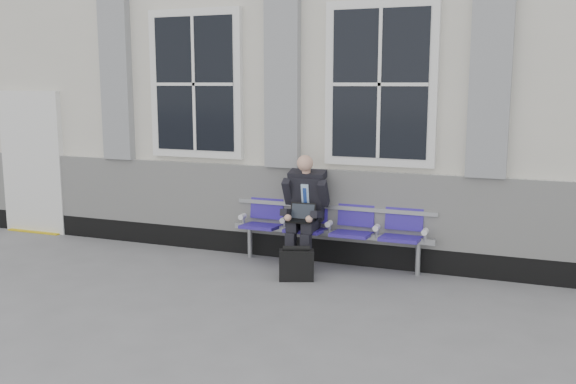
% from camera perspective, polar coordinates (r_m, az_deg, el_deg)
% --- Properties ---
extents(ground, '(70.00, 70.00, 0.00)m').
position_cam_1_polar(ground, '(6.89, 2.06, -9.56)').
color(ground, slate).
rests_on(ground, ground).
extents(station_building, '(14.40, 4.40, 4.49)m').
position_cam_1_polar(station_building, '(9.85, 8.84, 9.30)').
color(station_building, beige).
rests_on(station_building, ground).
extents(bench, '(2.60, 0.47, 0.91)m').
position_cam_1_polar(bench, '(8.01, 3.81, -2.71)').
color(bench, '#9EA0A3').
rests_on(bench, ground).
extents(businessman, '(0.57, 0.76, 1.40)m').
position_cam_1_polar(businessman, '(7.94, 1.51, -1.28)').
color(businessman, black).
rests_on(businessman, ground).
extents(briefcase, '(0.43, 0.30, 0.41)m').
position_cam_1_polar(briefcase, '(7.48, 0.75, -6.46)').
color(briefcase, black).
rests_on(briefcase, ground).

